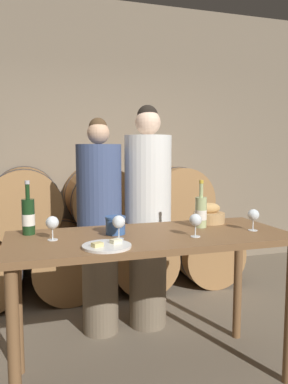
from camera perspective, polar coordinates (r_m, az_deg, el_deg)
name	(u,v)px	position (r m, az deg, el deg)	size (l,w,h in m)	color
ground_plane	(151,377)	(2.71, 1.01, -26.37)	(10.00, 10.00, 0.00)	#726654
stone_wall_back	(90,139)	(4.55, -8.20, 7.97)	(10.00, 0.12, 3.20)	#7F705B
barrel_stack	(101,232)	(4.04, -6.62, -6.01)	(2.98, 0.98, 1.31)	#9E7042
tasting_table	(151,254)	(2.37, 1.05, -9.47)	(1.75, 0.73, 0.95)	brown
person_left	(100,226)	(2.99, -6.80, -5.16)	(0.35, 0.35, 1.72)	#756651
person_right	(148,216)	(3.08, 0.59, -3.73)	(0.38, 0.38, 1.83)	#756651
wine_bottle_red	(28,216)	(2.43, -17.21, -3.56)	(0.08, 0.08, 0.34)	#193819
wine_bottle_white	(201,212)	(2.56, 8.66, -2.99)	(0.08, 0.08, 0.32)	#ADBC7F
blue_crock	(115,224)	(2.34, -4.37, -4.93)	(0.13, 0.13, 0.11)	#335693
bread_basket	(209,215)	(2.74, 9.86, -3.49)	(0.23, 0.23, 0.14)	tan
cheese_plate	(107,246)	(2.04, -5.70, -8.16)	(0.27, 0.27, 0.04)	white
wine_glass_far_left	(52,223)	(2.24, -13.80, -4.64)	(0.08, 0.08, 0.14)	white
wine_glass_left	(119,222)	(2.20, -3.87, -4.65)	(0.08, 0.08, 0.14)	white
wine_glass_center	(196,221)	(2.28, 7.86, -4.33)	(0.08, 0.08, 0.14)	white
wine_glass_right	(253,215)	(2.53, 16.32, -3.44)	(0.08, 0.08, 0.14)	white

